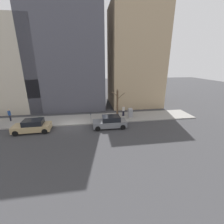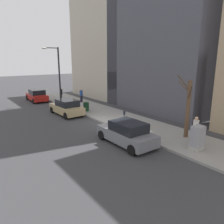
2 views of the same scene
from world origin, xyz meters
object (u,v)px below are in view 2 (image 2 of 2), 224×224
at_px(parked_car_grey, 127,133).
at_px(office_tower_right, 124,46).
at_px(parked_car_tan, 67,107).
at_px(pedestrian_near_meter, 196,128).
at_px(parked_car_red, 37,95).
at_px(trash_bin, 86,107).
at_px(parking_meter, 124,117).
at_px(pedestrian_far_corner, 61,93).
at_px(utility_box, 197,138).
at_px(streetlamp, 57,70).
at_px(pedestrian_midblock, 81,94).
at_px(bare_tree, 188,108).

bearing_deg(parked_car_grey, office_tower_right, 51.37).
height_order(parked_car_tan, pedestrian_near_meter, pedestrian_near_meter).
relative_size(parked_car_red, trash_bin, 4.74).
bearing_deg(parking_meter, parked_car_grey, -126.01).
distance_m(parked_car_tan, pedestrian_far_corner, 6.86).
xyz_separation_m(utility_box, streetlamp, (-1.02, 18.00, 3.17)).
bearing_deg(parked_car_red, parked_car_grey, -88.12).
distance_m(parked_car_grey, parked_car_tan, 9.29).
bearing_deg(trash_bin, utility_box, -88.15).
bearing_deg(pedestrian_midblock, pedestrian_far_corner, -72.73).
height_order(bare_tree, office_tower_right, office_tower_right).
bearing_deg(pedestrian_far_corner, office_tower_right, -59.80).
xyz_separation_m(parking_meter, office_tower_right, (10.81, 13.30, 6.18)).
distance_m(parked_car_tan, pedestrian_midblock, 5.75).
bearing_deg(streetlamp, pedestrian_near_meter, -83.31).
relative_size(trash_bin, pedestrian_near_meter, 0.54).
height_order(utility_box, streetlamp, streetlamp).
relative_size(bare_tree, trash_bin, 4.75).
height_order(parking_meter, utility_box, utility_box).
distance_m(parked_car_red, utility_box, 21.65).
relative_size(parking_meter, trash_bin, 1.50).
distance_m(streetlamp, pedestrian_midblock, 4.00).
xyz_separation_m(parked_car_tan, trash_bin, (2.03, -0.24, -0.14)).
xyz_separation_m(trash_bin, pedestrian_midblock, (1.85, 4.46, 0.49)).
bearing_deg(utility_box, office_tower_right, 62.38).
bearing_deg(utility_box, parking_meter, 98.44).
distance_m(streetlamp, pedestrian_far_corner, 3.24).
bearing_deg(parking_meter, pedestrian_far_corner, 87.17).
xyz_separation_m(bare_tree, pedestrian_near_meter, (-0.27, -0.89, -1.11)).
height_order(parked_car_grey, office_tower_right, office_tower_right).
bearing_deg(parked_car_red, office_tower_right, -9.13).
height_order(parked_car_red, pedestrian_near_meter, pedestrian_near_meter).
bearing_deg(parked_car_red, utility_box, -81.25).
bearing_deg(office_tower_right, bare_tree, -116.60).
relative_size(parked_car_tan, office_tower_right, 0.30).
bearing_deg(parked_car_grey, pedestrian_far_corner, 81.39).
bearing_deg(parked_car_red, pedestrian_far_corner, -43.66).
xyz_separation_m(parked_car_grey, office_tower_right, (12.53, 15.68, 6.43)).
bearing_deg(parked_car_tan, pedestrian_midblock, 45.56).
height_order(trash_bin, pedestrian_midblock, pedestrian_midblock).
bearing_deg(parking_meter, parked_car_tan, 102.89).
distance_m(pedestrian_midblock, office_tower_right, 10.67).
relative_size(parking_meter, pedestrian_far_corner, 0.81).
height_order(parked_car_tan, pedestrian_midblock, pedestrian_midblock).
bearing_deg(pedestrian_near_meter, bare_tree, 126.55).
bearing_deg(parking_meter, trash_bin, 86.14).
relative_size(pedestrian_far_corner, office_tower_right, 0.12).
bearing_deg(bare_tree, trash_bin, 98.85).
bearing_deg(parked_car_tan, bare_tree, -73.14).
distance_m(parked_car_tan, parking_meter, 7.10).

